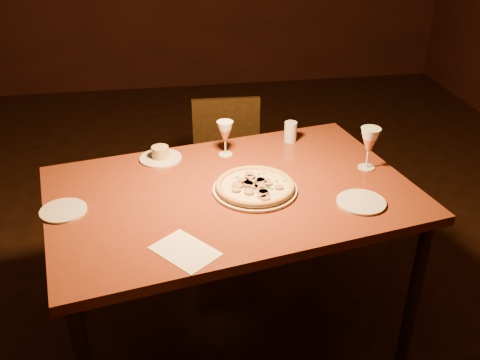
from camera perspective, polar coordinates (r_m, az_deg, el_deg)
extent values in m
plane|color=#321A10|center=(3.00, -4.34, -12.65)|extent=(7.00, 7.00, 0.00)
cube|color=maroon|center=(2.32, -0.92, -1.53)|extent=(1.71, 1.27, 0.04)
cylinder|color=black|center=(2.83, -17.67, -6.97)|extent=(0.06, 0.06, 0.79)
cylinder|color=black|center=(2.55, 18.08, -11.44)|extent=(0.06, 0.06, 0.79)
cylinder|color=black|center=(3.13, 8.92, -1.98)|extent=(0.06, 0.06, 0.79)
cube|color=black|center=(3.25, -1.11, 0.63)|extent=(0.43, 0.43, 0.04)
cube|color=black|center=(3.32, -1.47, 5.50)|extent=(0.42, 0.05, 0.39)
cylinder|color=black|center=(3.21, -3.75, -4.59)|extent=(0.04, 0.04, 0.42)
cylinder|color=black|center=(3.50, -4.08, -1.54)|extent=(0.04, 0.04, 0.42)
cylinder|color=black|center=(3.24, 2.19, -4.21)|extent=(0.04, 0.04, 0.42)
cylinder|color=black|center=(3.52, 1.37, -1.22)|extent=(0.04, 0.04, 0.42)
cylinder|color=silver|center=(2.30, 1.60, -1.02)|extent=(0.36, 0.36, 0.01)
cylinder|color=beige|center=(2.30, 1.61, -0.74)|extent=(0.33, 0.33, 0.01)
torus|color=tan|center=(2.29, 1.61, -0.59)|extent=(0.34, 0.34, 0.03)
cylinder|color=silver|center=(2.60, -8.46, 2.32)|extent=(0.20, 0.20, 0.01)
cylinder|color=tan|center=(2.58, -8.51, 2.96)|extent=(0.08, 0.08, 0.05)
cylinder|color=#B7BEC7|center=(2.74, 5.41, 5.14)|extent=(0.06, 0.06, 0.10)
cylinder|color=silver|center=(2.28, -18.33, -3.12)|extent=(0.19, 0.19, 0.01)
cylinder|color=silver|center=(2.27, 12.80, -2.32)|extent=(0.20, 0.20, 0.01)
cube|color=white|center=(1.96, -5.87, -7.53)|extent=(0.27, 0.28, 0.00)
sphere|color=#FDA046|center=(2.04, -1.09, 16.80)|extent=(0.12, 0.12, 0.12)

